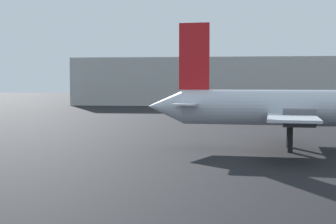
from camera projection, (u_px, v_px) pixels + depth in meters
name	position (u px, v px, depth m)	size (l,w,h in m)	color
airplane_on_taxiway	(299.00, 108.00, 49.16)	(31.07, 22.85, 12.60)	silver
terminal_building	(245.00, 82.00, 147.25)	(99.20, 19.41, 13.65)	#B7B7B2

